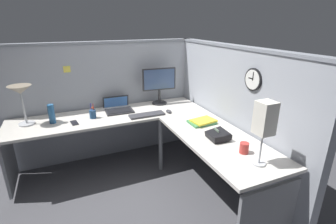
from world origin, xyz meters
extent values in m
plane|color=#47474C|center=(0.00, 0.00, 0.00)|extent=(6.80, 6.80, 0.00)
cube|color=#999EA8|center=(-0.36, 0.87, 0.78)|extent=(2.57, 0.10, 1.55)
cube|color=gray|center=(-0.36, 0.87, 1.56)|extent=(2.57, 0.12, 0.03)
cube|color=#999EA8|center=(0.87, -0.27, 0.78)|extent=(0.10, 2.37, 1.55)
cube|color=gray|center=(0.87, -0.27, 1.56)|extent=(0.12, 2.37, 0.03)
cube|color=beige|center=(-0.38, 0.47, 0.71)|extent=(2.35, 0.66, 0.03)
cube|color=beige|center=(0.47, -0.60, 0.71)|extent=(0.66, 1.49, 0.03)
cylinder|color=slate|center=(0.16, 0.16, 0.35)|extent=(0.05, 0.05, 0.70)
cube|color=slate|center=(-1.53, 0.47, 0.35)|extent=(0.03, 0.58, 0.60)
cube|color=slate|center=(0.47, -1.33, 0.35)|extent=(0.58, 0.03, 0.60)
cylinder|color=#232326|center=(0.34, 0.64, 0.74)|extent=(0.20, 0.20, 0.02)
cylinder|color=#232326|center=(0.34, 0.64, 0.84)|extent=(0.04, 0.04, 0.20)
cube|color=#232326|center=(0.34, 0.64, 1.08)|extent=(0.46, 0.07, 0.30)
cube|color=#384C72|center=(0.34, 0.62, 1.08)|extent=(0.42, 0.04, 0.26)
cube|color=#232326|center=(-0.25, 0.53, 0.74)|extent=(0.35, 0.25, 0.02)
cube|color=black|center=(-0.25, 0.53, 0.75)|extent=(0.29, 0.19, 0.00)
cube|color=#232326|center=(-0.24, 0.76, 0.77)|extent=(0.34, 0.08, 0.22)
cube|color=#4C84D8|center=(-0.24, 0.75, 0.77)|extent=(0.31, 0.06, 0.18)
cube|color=#38383D|center=(0.03, 0.26, 0.74)|extent=(0.43, 0.14, 0.02)
ellipsoid|color=#38383D|center=(0.31, 0.25, 0.75)|extent=(0.06, 0.10, 0.03)
cylinder|color=#B7BABF|center=(-1.29, 0.54, 0.74)|extent=(0.17, 0.17, 0.02)
cylinder|color=#B7BABF|center=(-1.29, 0.54, 0.93)|extent=(0.02, 0.02, 0.38)
cone|color=gray|center=(-1.29, 0.54, 1.13)|extent=(0.24, 0.24, 0.09)
cylinder|color=navy|center=(-0.59, 0.44, 0.78)|extent=(0.08, 0.08, 0.10)
cylinder|color=#1E1EB2|center=(-0.60, 0.45, 0.84)|extent=(0.01, 0.02, 0.13)
cylinder|color=#B21E1E|center=(-0.57, 0.44, 0.84)|extent=(0.01, 0.02, 0.13)
cylinder|color=#D8591E|center=(-0.58, 0.46, 0.85)|extent=(0.03, 0.03, 0.01)
cube|color=black|center=(-0.81, 0.36, 0.73)|extent=(0.09, 0.15, 0.01)
cylinder|color=#26598C|center=(-1.03, 0.47, 0.84)|extent=(0.07, 0.07, 0.22)
cube|color=black|center=(0.45, -0.62, 0.77)|extent=(0.20, 0.21, 0.10)
cube|color=#8CA58C|center=(0.46, -0.59, 0.80)|extent=(0.02, 0.09, 0.04)
cube|color=black|center=(0.45, -0.71, 0.79)|extent=(0.19, 0.05, 0.04)
cube|color=#3F7F4C|center=(0.52, -0.22, 0.74)|extent=(0.28, 0.21, 0.02)
cube|color=yellow|center=(0.53, -0.23, 0.76)|extent=(0.29, 0.23, 0.02)
cylinder|color=#B7BABF|center=(0.50, -1.14, 0.74)|extent=(0.11, 0.11, 0.01)
cylinder|color=#B7BABF|center=(0.50, -1.14, 0.87)|extent=(0.02, 0.02, 0.27)
cube|color=silver|center=(0.50, -1.14, 1.13)|extent=(0.13, 0.13, 0.26)
cylinder|color=#B2332D|center=(0.51, -0.94, 0.78)|extent=(0.08, 0.08, 0.10)
cylinder|color=black|center=(0.82, -0.62, 1.29)|extent=(0.03, 0.22, 0.22)
cylinder|color=white|center=(0.80, -0.62, 1.29)|extent=(0.00, 0.19, 0.19)
cube|color=black|center=(0.80, -0.60, 1.30)|extent=(0.00, 0.06, 0.01)
cube|color=black|center=(0.80, -0.63, 1.33)|extent=(0.00, 0.01, 0.08)
cube|color=#EAD84C|center=(-0.79, 0.82, 1.27)|extent=(0.08, 0.00, 0.08)
camera|label=1|loc=(-0.88, -2.45, 1.82)|focal=26.73mm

